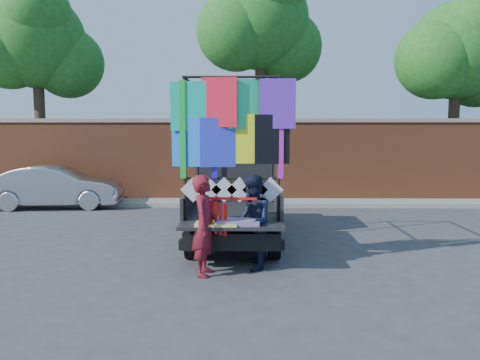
{
  "coord_description": "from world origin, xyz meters",
  "views": [
    {
      "loc": [
        0.55,
        -7.73,
        2.23
      ],
      "look_at": [
        0.44,
        0.09,
        1.4
      ],
      "focal_mm": 35.0,
      "sensor_mm": 36.0,
      "label": 1
    }
  ],
  "objects_px": {
    "pickup_truck": "(235,198)",
    "woman": "(205,225)",
    "man": "(252,222)",
    "sedan": "(56,187)"
  },
  "relations": [
    {
      "from": "man",
      "to": "woman",
      "type": "bearing_deg",
      "value": -71.31
    },
    {
      "from": "sedan",
      "to": "man",
      "type": "height_order",
      "value": "man"
    },
    {
      "from": "sedan",
      "to": "woman",
      "type": "relative_size",
      "value": 2.38
    },
    {
      "from": "woman",
      "to": "sedan",
      "type": "bearing_deg",
      "value": 42.58
    },
    {
      "from": "pickup_truck",
      "to": "woman",
      "type": "height_order",
      "value": "pickup_truck"
    },
    {
      "from": "woman",
      "to": "man",
      "type": "distance_m",
      "value": 0.81
    },
    {
      "from": "woman",
      "to": "pickup_truck",
      "type": "bearing_deg",
      "value": -3.25
    },
    {
      "from": "pickup_truck",
      "to": "sedan",
      "type": "height_order",
      "value": "pickup_truck"
    },
    {
      "from": "woman",
      "to": "man",
      "type": "height_order",
      "value": "woman"
    },
    {
      "from": "pickup_truck",
      "to": "man",
      "type": "distance_m",
      "value": 2.56
    }
  ]
}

